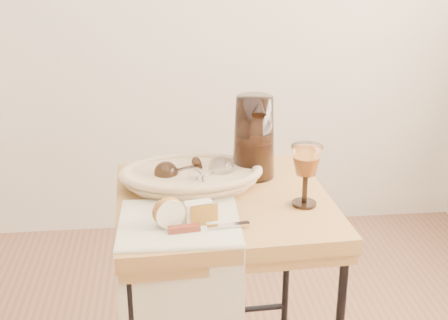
{
  "coord_description": "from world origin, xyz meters",
  "views": [
    {
      "loc": [
        0.25,
        -1.04,
        1.47
      ],
      "look_at": [
        0.41,
        0.46,
        0.89
      ],
      "focal_mm": 47.45,
      "sensor_mm": 36.0,
      "label": 1
    }
  ],
  "objects_px": {
    "bread_basket": "(191,178)",
    "goblet_lying_b": "(211,173)",
    "pitcher": "(254,137)",
    "goblet_lying_a": "(180,170)",
    "side_table": "(223,310)",
    "table_knife": "(206,226)",
    "wine_goblet": "(306,176)",
    "tea_towel": "(179,222)",
    "apple_half": "(168,211)"
  },
  "relations": [
    {
      "from": "bread_basket",
      "to": "goblet_lying_a",
      "type": "xyz_separation_m",
      "value": [
        -0.03,
        0.02,
        0.02
      ]
    },
    {
      "from": "table_knife",
      "to": "tea_towel",
      "type": "bearing_deg",
      "value": 134.75
    },
    {
      "from": "tea_towel",
      "to": "goblet_lying_a",
      "type": "relative_size",
      "value": 2.68
    },
    {
      "from": "table_knife",
      "to": "wine_goblet",
      "type": "bearing_deg",
      "value": 17.28
    },
    {
      "from": "bread_basket",
      "to": "table_knife",
      "type": "xyz_separation_m",
      "value": [
        0.02,
        -0.28,
        -0.01
      ]
    },
    {
      "from": "goblet_lying_a",
      "to": "bread_basket",
      "type": "bearing_deg",
      "value": 125.91
    },
    {
      "from": "goblet_lying_b",
      "to": "apple_half",
      "type": "xyz_separation_m",
      "value": [
        -0.13,
        -0.23,
        -0.01
      ]
    },
    {
      "from": "pitcher",
      "to": "goblet_lying_a",
      "type": "bearing_deg",
      "value": -162.01
    },
    {
      "from": "goblet_lying_a",
      "to": "table_knife",
      "type": "bearing_deg",
      "value": 72.87
    },
    {
      "from": "wine_goblet",
      "to": "table_knife",
      "type": "distance_m",
      "value": 0.32
    },
    {
      "from": "side_table",
      "to": "bread_basket",
      "type": "bearing_deg",
      "value": 136.95
    },
    {
      "from": "goblet_lying_a",
      "to": "wine_goblet",
      "type": "relative_size",
      "value": 0.66
    },
    {
      "from": "wine_goblet",
      "to": "table_knife",
      "type": "bearing_deg",
      "value": -155.97
    },
    {
      "from": "bread_basket",
      "to": "goblet_lying_a",
      "type": "height_order",
      "value": "goblet_lying_a"
    },
    {
      "from": "side_table",
      "to": "pitcher",
      "type": "xyz_separation_m",
      "value": [
        0.11,
        0.15,
        0.51
      ]
    },
    {
      "from": "side_table",
      "to": "goblet_lying_a",
      "type": "relative_size",
      "value": 6.58
    },
    {
      "from": "wine_goblet",
      "to": "apple_half",
      "type": "height_order",
      "value": "wine_goblet"
    },
    {
      "from": "goblet_lying_a",
      "to": "pitcher",
      "type": "bearing_deg",
      "value": 164.87
    },
    {
      "from": "goblet_lying_a",
      "to": "table_knife",
      "type": "relative_size",
      "value": 0.57
    },
    {
      "from": "tea_towel",
      "to": "apple_half",
      "type": "bearing_deg",
      "value": -147.93
    },
    {
      "from": "wine_goblet",
      "to": "apple_half",
      "type": "bearing_deg",
      "value": -166.38
    },
    {
      "from": "table_knife",
      "to": "side_table",
      "type": "bearing_deg",
      "value": 65.53
    },
    {
      "from": "pitcher",
      "to": "side_table",
      "type": "bearing_deg",
      "value": -120.66
    },
    {
      "from": "table_knife",
      "to": "goblet_lying_a",
      "type": "bearing_deg",
      "value": 93.65
    },
    {
      "from": "goblet_lying_b",
      "to": "wine_goblet",
      "type": "height_order",
      "value": "wine_goblet"
    },
    {
      "from": "goblet_lying_a",
      "to": "pitcher",
      "type": "distance_m",
      "value": 0.25
    },
    {
      "from": "apple_half",
      "to": "goblet_lying_a",
      "type": "bearing_deg",
      "value": 61.95
    },
    {
      "from": "tea_towel",
      "to": "bread_basket",
      "type": "height_order",
      "value": "bread_basket"
    },
    {
      "from": "pitcher",
      "to": "table_knife",
      "type": "relative_size",
      "value": 1.43
    },
    {
      "from": "side_table",
      "to": "goblet_lying_b",
      "type": "bearing_deg",
      "value": 117.88
    },
    {
      "from": "goblet_lying_b",
      "to": "pitcher",
      "type": "bearing_deg",
      "value": -9.5
    },
    {
      "from": "table_knife",
      "to": "bread_basket",
      "type": "bearing_deg",
      "value": 87.64
    },
    {
      "from": "goblet_lying_b",
      "to": "wine_goblet",
      "type": "xyz_separation_m",
      "value": [
        0.25,
        -0.14,
        0.04
      ]
    },
    {
      "from": "wine_goblet",
      "to": "goblet_lying_a",
      "type": "bearing_deg",
      "value": 152.52
    },
    {
      "from": "side_table",
      "to": "goblet_lying_a",
      "type": "height_order",
      "value": "goblet_lying_a"
    },
    {
      "from": "table_knife",
      "to": "goblet_lying_b",
      "type": "bearing_deg",
      "value": 75.9
    },
    {
      "from": "goblet_lying_b",
      "to": "tea_towel",
      "type": "bearing_deg",
      "value": -157.29
    },
    {
      "from": "bread_basket",
      "to": "pitcher",
      "type": "xyz_separation_m",
      "value": [
        0.19,
        0.07,
        0.1
      ]
    },
    {
      "from": "goblet_lying_b",
      "to": "pitcher",
      "type": "height_order",
      "value": "pitcher"
    },
    {
      "from": "bread_basket",
      "to": "goblet_lying_b",
      "type": "xyz_separation_m",
      "value": [
        0.06,
        -0.02,
        0.02
      ]
    },
    {
      "from": "tea_towel",
      "to": "wine_goblet",
      "type": "relative_size",
      "value": 1.77
    },
    {
      "from": "wine_goblet",
      "to": "apple_half",
      "type": "xyz_separation_m",
      "value": [
        -0.37,
        -0.09,
        -0.04
      ]
    },
    {
      "from": "tea_towel",
      "to": "bread_basket",
      "type": "xyz_separation_m",
      "value": [
        0.04,
        0.23,
        0.02
      ]
    },
    {
      "from": "tea_towel",
      "to": "apple_half",
      "type": "distance_m",
      "value": 0.05
    },
    {
      "from": "side_table",
      "to": "table_knife",
      "type": "relative_size",
      "value": 3.76
    },
    {
      "from": "tea_towel",
      "to": "goblet_lying_b",
      "type": "xyz_separation_m",
      "value": [
        0.1,
        0.21,
        0.05
      ]
    },
    {
      "from": "goblet_lying_a",
      "to": "wine_goblet",
      "type": "bearing_deg",
      "value": 125.0
    },
    {
      "from": "bread_basket",
      "to": "wine_goblet",
      "type": "relative_size",
      "value": 2.11
    },
    {
      "from": "pitcher",
      "to": "goblet_lying_b",
      "type": "bearing_deg",
      "value": -141.83
    },
    {
      "from": "tea_towel",
      "to": "table_knife",
      "type": "height_order",
      "value": "table_knife"
    }
  ]
}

